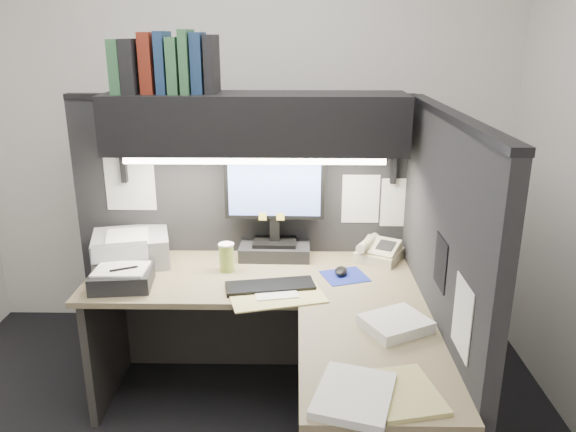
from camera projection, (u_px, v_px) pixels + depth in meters
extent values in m
cube|color=silver|center=(245.00, 128.00, 3.65)|extent=(3.50, 0.04, 2.70)
cube|color=black|center=(244.00, 238.00, 3.28)|extent=(1.90, 0.06, 1.60)
cube|color=black|center=(437.00, 296.00, 2.55)|extent=(0.06, 1.50, 1.60)
cube|color=#7C6E4F|center=(251.00, 277.00, 2.96)|extent=(1.70, 0.68, 0.03)
cube|color=#7C6E4F|center=(374.00, 358.00, 2.22)|extent=(0.60, 0.85, 0.03)
cube|color=#302D2B|center=(256.00, 313.00, 3.35)|extent=(1.61, 0.02, 0.70)
cube|color=#302D2B|center=(107.00, 337.00, 3.08)|extent=(0.04, 0.61, 0.70)
cube|color=black|center=(256.00, 123.00, 2.89)|extent=(1.55, 0.34, 0.30)
cylinder|color=white|center=(254.00, 161.00, 2.81)|extent=(1.32, 0.04, 0.04)
cube|color=black|center=(275.00, 250.00, 3.18)|extent=(0.40, 0.25, 0.08)
cube|color=black|center=(275.00, 229.00, 3.15)|extent=(0.06, 0.04, 0.13)
cube|color=black|center=(274.00, 187.00, 3.06)|extent=(0.55, 0.05, 0.36)
cube|color=#6481DC|center=(274.00, 188.00, 3.05)|extent=(0.50, 0.01, 0.32)
cube|color=black|center=(270.00, 286.00, 2.79)|extent=(0.46, 0.23, 0.02)
cube|color=navy|center=(345.00, 276.00, 2.93)|extent=(0.27, 0.26, 0.00)
ellipsoid|color=black|center=(341.00, 271.00, 2.94)|extent=(0.08, 0.11, 0.04)
cube|color=beige|center=(379.00, 252.00, 3.14)|extent=(0.31, 0.31, 0.09)
cylinder|color=#BCC54E|center=(226.00, 258.00, 2.98)|extent=(0.10, 0.10, 0.14)
cube|color=#939699|center=(131.00, 248.00, 3.09)|extent=(0.48, 0.43, 0.16)
cube|color=black|center=(122.00, 278.00, 2.80)|extent=(0.32, 0.27, 0.09)
cube|color=tan|center=(276.00, 294.00, 2.72)|extent=(0.51, 0.40, 0.01)
cube|color=white|center=(395.00, 324.00, 2.40)|extent=(0.33, 0.31, 0.05)
cube|color=white|center=(354.00, 395.00, 1.94)|extent=(0.33, 0.38, 0.03)
cube|color=tan|center=(403.00, 392.00, 1.97)|extent=(0.29, 0.34, 0.02)
cube|color=#2B5635|center=(120.00, 66.00, 2.80)|extent=(0.06, 0.22, 0.26)
cube|color=black|center=(133.00, 66.00, 2.80)|extent=(0.07, 0.22, 0.26)
cube|color=maroon|center=(150.00, 63.00, 2.82)|extent=(0.06, 0.22, 0.30)
cube|color=#162B4E|center=(164.00, 63.00, 2.81)|extent=(0.05, 0.22, 0.30)
cube|color=#2B5635|center=(175.00, 65.00, 2.81)|extent=(0.05, 0.22, 0.27)
cube|color=#2B5635|center=(187.00, 62.00, 2.80)|extent=(0.05, 0.22, 0.31)
cube|color=#162B4E|center=(199.00, 63.00, 2.82)|extent=(0.06, 0.22, 0.29)
cube|color=black|center=(212.00, 64.00, 2.82)|extent=(0.05, 0.22, 0.28)
cube|color=white|center=(361.00, 199.00, 3.16)|extent=(0.21, 0.00, 0.28)
cube|color=white|center=(399.00, 203.00, 3.16)|extent=(0.21, 0.00, 0.28)
cube|color=white|center=(130.00, 181.00, 3.15)|extent=(0.28, 0.00, 0.34)
cube|color=black|center=(441.00, 263.00, 2.36)|extent=(0.00, 0.18, 0.22)
cube|color=white|center=(462.00, 318.00, 2.05)|extent=(0.00, 0.21, 0.28)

